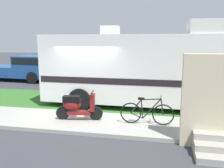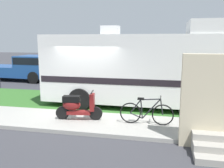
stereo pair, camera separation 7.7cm
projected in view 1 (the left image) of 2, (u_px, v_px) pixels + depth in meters
The scene contains 9 objects.
ground_plane at pixel (86, 113), 9.31m from camera, with size 80.00×80.00×0.00m, color #38383D.
sidewalk at pixel (75, 122), 8.14m from camera, with size 24.00×2.00×0.12m.
grass_strip at pixel (96, 102), 10.75m from camera, with size 24.00×3.40×0.08m.
motorhome_rv at pixel (140, 67), 9.98m from camera, with size 7.49×2.76×3.44m.
scooter at pixel (77, 106), 8.09m from camera, with size 1.55×0.54×0.97m.
bicycle at pixel (147, 113), 7.65m from camera, with size 1.68×0.52×0.89m.
pickup_truck_near at pixel (25, 67), 16.51m from camera, with size 5.85×2.33×1.70m.
porch_steps at pixel (223, 112), 6.07m from camera, with size 2.00×1.26×2.40m.
bottle_green at pixel (189, 125), 7.30m from camera, with size 0.08×0.08×0.27m.
Camera 1 is at (2.80, -8.58, 2.74)m, focal length 39.27 mm.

